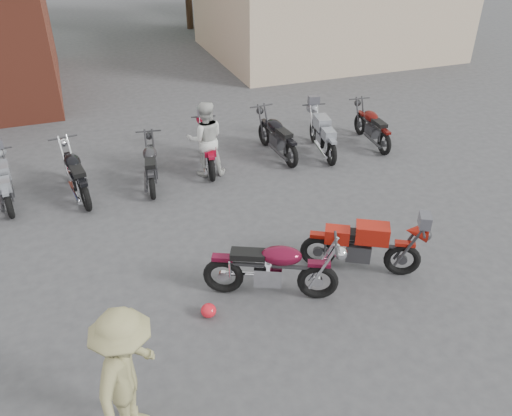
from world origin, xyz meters
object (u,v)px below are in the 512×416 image
object	(u,v)px
person_tan	(128,377)
row_bike_1	(4,181)
helmet	(209,310)
row_bike_3	(151,162)
sportbike	(364,243)
person_light	(206,139)
row_bike_5	(277,134)
row_bike_7	(372,124)
vintage_motorcycle	(273,265)
row_bike_2	(75,171)
row_bike_4	(208,146)
row_bike_6	(323,132)

from	to	relation	value
person_tan	row_bike_1	xyz separation A→B (m)	(-1.80, 6.77, -0.44)
helmet	row_bike_3	size ratio (longest dim) A/B	0.13
sportbike	person_light	distance (m)	4.99
person_tan	row_bike_5	distance (m)	8.48
person_light	row_bike_7	distance (m)	4.82
row_bike_5	vintage_motorcycle	bearing A→B (deg)	152.29
row_bike_3	row_bike_5	distance (m)	3.43
helmet	row_bike_2	xyz separation A→B (m)	(-1.71, 4.93, 0.49)
row_bike_1	row_bike_3	distance (m)	3.20
row_bike_5	row_bike_1	bearing A→B (deg)	87.19
person_light	row_bike_5	xyz separation A→B (m)	(2.03, 0.41, -0.32)
row_bike_5	sportbike	bearing A→B (deg)	170.40
person_tan	row_bike_5	world-z (taller)	person_tan
helmet	row_bike_7	distance (m)	8.01
row_bike_2	row_bike_5	xyz separation A→B (m)	(5.10, 0.39, 0.00)
row_bike_4	row_bike_5	xyz separation A→B (m)	(1.90, 0.05, 0.03)
row_bike_2	row_bike_5	bearing A→B (deg)	-94.66
row_bike_1	row_bike_5	distance (m)	6.60
person_tan	row_bike_6	xyz separation A→B (m)	(6.01, 6.70, -0.39)
row_bike_1	row_bike_7	size ratio (longest dim) A/B	0.95
person_light	row_bike_7	xyz separation A→B (m)	(4.80, 0.20, -0.36)
person_tan	helmet	bearing A→B (deg)	-10.39
vintage_motorcycle	person_light	world-z (taller)	person_light
row_bike_5	row_bike_7	xyz separation A→B (m)	(2.77, -0.21, -0.03)
sportbike	row_bike_2	distance (m)	6.64
person_tan	row_bike_6	world-z (taller)	person_tan
row_bike_2	row_bike_6	xyz separation A→B (m)	(6.31, 0.11, -0.02)
row_bike_3	row_bike_5	size ratio (longest dim) A/B	0.93
person_tan	row_bike_1	distance (m)	7.02
row_bike_2	row_bike_5	distance (m)	5.11
person_light	row_bike_3	bearing A→B (deg)	11.11
person_light	row_bike_4	world-z (taller)	person_light
row_bike_6	vintage_motorcycle	bearing A→B (deg)	154.44
row_bike_4	helmet	bearing A→B (deg)	173.69
sportbike	helmet	distance (m)	2.99
row_bike_7	person_light	bearing A→B (deg)	96.66
person_light	row_bike_3	distance (m)	1.42
row_bike_2	sportbike	bearing A→B (deg)	-144.52
helmet	row_bike_5	distance (m)	6.32
vintage_motorcycle	row_bike_3	world-z (taller)	vintage_motorcycle
sportbike	row_bike_4	world-z (taller)	sportbike
sportbike	row_bike_2	size ratio (longest dim) A/B	0.99
row_bike_1	row_bike_4	bearing A→B (deg)	-93.82
row_bike_5	row_bike_6	size ratio (longest dim) A/B	1.03
person_light	person_tan	bearing A→B (deg)	76.92
helmet	row_bike_5	bearing A→B (deg)	57.48
vintage_motorcycle	helmet	size ratio (longest dim) A/B	8.68
row_bike_1	row_bike_4	distance (m)	4.70
vintage_motorcycle	row_bike_3	size ratio (longest dim) A/B	1.14
person_tan	row_bike_2	world-z (taller)	person_tan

